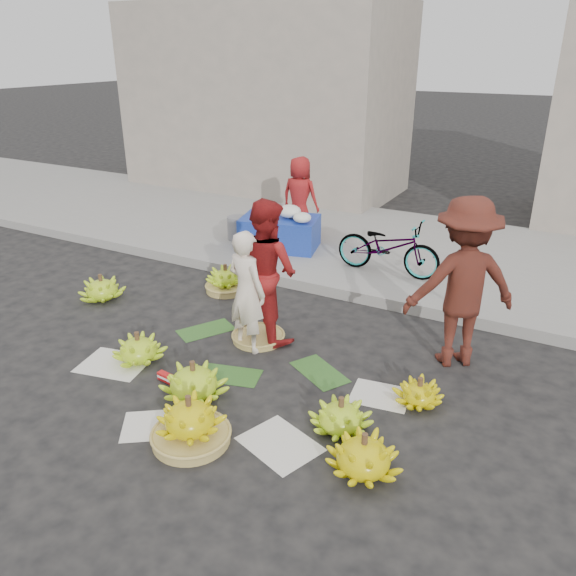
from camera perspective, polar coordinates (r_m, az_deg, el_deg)
The scene contains 23 objects.
ground at distance 5.98m, azimuth -4.16°, elevation -8.18°, with size 80.00×80.00×0.00m, color black.
curb at distance 7.67m, azimuth 4.65°, elevation -0.12°, with size 40.00×0.25×0.15m, color gray.
sidewalk at distance 9.51m, azimuth 9.87°, elevation 4.23°, with size 40.00×4.00×0.12m, color gray.
building_left at distance 13.38m, azimuth -2.26°, elevation 18.54°, with size 6.00×3.00×4.00m, color gray.
newspaper_scatter at distance 5.44m, azimuth -8.77°, elevation -11.96°, with size 3.20×1.80×0.00m, color silver, non-canonical shape.
banana_leaves at distance 6.17m, azimuth -3.95°, elevation -7.06°, with size 2.00×1.00×0.00m, color #26551C, non-canonical shape.
banana_bunch_0 at distance 6.23m, azimuth -14.96°, elevation -5.98°, with size 0.65×0.65×0.35m.
banana_bunch_1 at distance 5.51m, azimuth -9.57°, elevation -9.33°, with size 0.80×0.80×0.39m.
banana_bunch_2 at distance 4.95m, azimuth -9.93°, elevation -13.28°, with size 0.67×0.67×0.46m.
banana_bunch_3 at distance 4.64m, azimuth 7.69°, elevation -16.52°, with size 0.72×0.72×0.37m.
banana_bunch_4 at distance 5.05m, azimuth 5.37°, elevation -12.85°, with size 0.67×0.67×0.34m.
banana_bunch_5 at distance 5.52m, azimuth 13.18°, elevation -10.35°, with size 0.48×0.48×0.28m.
banana_bunch_6 at distance 7.87m, azimuth -18.39°, elevation -0.04°, with size 0.72×0.72×0.36m.
banana_bunch_7 at distance 7.76m, azimuth -6.35°, elevation 0.79°, with size 0.55×0.55×0.40m.
basket_spare at distance 6.51m, azimuth -3.03°, elevation -5.02°, with size 0.59×0.59×0.07m, color #A58B45.
incense_stack at distance 5.86m, azimuth -12.24°, elevation -8.90°, with size 0.21×0.07×0.08m, color red.
vendor_cream at distance 6.07m, azimuth -4.22°, elevation -0.37°, with size 0.50×0.33×1.37m, color #F1E0CB.
vendor_red at distance 6.27m, azimuth -2.22°, elevation 1.79°, with size 0.80×0.62×1.64m, color #A41B19.
man_striped at distance 5.98m, azimuth 17.29°, elevation 0.45°, with size 1.17×0.67×1.80m, color maroon.
flower_table at distance 9.04m, azimuth -0.80°, elevation 5.88°, with size 1.35×1.02×0.70m.
grey_bucket at distance 9.51m, azimuth -5.14°, elevation 6.10°, with size 0.34×0.34×0.39m, color slate.
flower_vendor at distance 9.59m, azimuth 1.21°, elevation 9.28°, with size 0.65×0.43×1.34m, color #A41B19.
bicycle at distance 8.07m, azimuth 10.14°, elevation 4.15°, with size 1.51×0.53×0.79m, color gray.
Camera 1 is at (2.81, -4.26, 3.12)m, focal length 35.00 mm.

